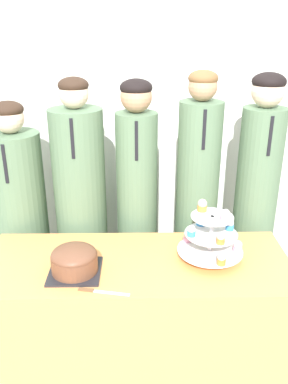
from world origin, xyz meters
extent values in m
cube|color=silver|center=(0.00, 1.33, 1.35)|extent=(9.00, 0.06, 2.70)
cube|color=#EF9951|center=(0.00, 0.30, 0.38)|extent=(1.53, 0.60, 0.77)
cube|color=#232328|center=(-0.30, 0.21, 0.77)|extent=(0.24, 0.24, 0.01)
cylinder|color=brown|center=(-0.30, 0.21, 0.82)|extent=(0.22, 0.22, 0.08)
ellipsoid|color=brown|center=(-0.30, 0.21, 0.87)|extent=(0.21, 0.21, 0.08)
cube|color=silver|center=(-0.11, 0.04, 0.77)|extent=(0.16, 0.05, 0.00)
cube|color=brown|center=(-0.23, 0.06, 0.77)|extent=(0.07, 0.03, 0.01)
cylinder|color=silver|center=(0.37, 0.32, 0.89)|extent=(0.02, 0.02, 0.24)
cylinder|color=silver|center=(0.37, 0.32, 0.82)|extent=(0.33, 0.33, 0.01)
cylinder|color=silver|center=(0.37, 0.32, 0.91)|extent=(0.26, 0.26, 0.01)
cylinder|color=silver|center=(0.37, 0.32, 1.00)|extent=(0.21, 0.21, 0.01)
cylinder|color=pink|center=(0.26, 0.41, 0.83)|extent=(0.04, 0.04, 0.03)
sphere|color=beige|center=(0.26, 0.41, 0.86)|extent=(0.04, 0.04, 0.04)
cylinder|color=white|center=(0.26, 0.24, 0.83)|extent=(0.04, 0.04, 0.03)
sphere|color=silver|center=(0.26, 0.24, 0.86)|extent=(0.04, 0.04, 0.04)
cylinder|color=orange|center=(0.40, 0.19, 0.83)|extent=(0.04, 0.04, 0.03)
sphere|color=silver|center=(0.40, 0.19, 0.86)|extent=(0.04, 0.04, 0.04)
cylinder|color=pink|center=(0.50, 0.30, 0.83)|extent=(0.05, 0.05, 0.02)
sphere|color=silver|center=(0.50, 0.30, 0.86)|extent=(0.04, 0.04, 0.04)
cylinder|color=#E5333D|center=(0.40, 0.45, 0.83)|extent=(0.05, 0.05, 0.03)
sphere|color=#F4E5C6|center=(0.40, 0.45, 0.86)|extent=(0.04, 0.04, 0.04)
cylinder|color=#3893DB|center=(0.33, 0.42, 0.93)|extent=(0.05, 0.05, 0.03)
sphere|color=beige|center=(0.33, 0.42, 0.96)|extent=(0.04, 0.04, 0.04)
cylinder|color=#3893DB|center=(0.26, 0.30, 0.92)|extent=(0.04, 0.04, 0.03)
sphere|color=white|center=(0.26, 0.30, 0.95)|extent=(0.04, 0.04, 0.04)
cylinder|color=orange|center=(0.39, 0.22, 0.92)|extent=(0.04, 0.04, 0.03)
sphere|color=white|center=(0.39, 0.22, 0.95)|extent=(0.04, 0.04, 0.04)
cylinder|color=#3893DB|center=(0.46, 0.36, 0.93)|extent=(0.04, 0.04, 0.03)
sphere|color=silver|center=(0.46, 0.36, 0.95)|extent=(0.04, 0.04, 0.04)
cylinder|color=orange|center=(0.32, 0.38, 1.02)|extent=(0.05, 0.05, 0.03)
sphere|color=beige|center=(0.32, 0.38, 1.05)|extent=(0.05, 0.05, 0.05)
cylinder|color=pink|center=(0.42, 0.27, 1.02)|extent=(0.04, 0.04, 0.03)
sphere|color=white|center=(0.42, 0.27, 1.05)|extent=(0.04, 0.04, 0.04)
cylinder|color=#567556|center=(-0.71, 0.82, 0.65)|extent=(0.32, 0.32, 1.29)
sphere|color=beige|center=(-0.71, 0.82, 1.38)|extent=(0.17, 0.17, 0.17)
ellipsoid|color=#332319|center=(-0.71, 0.82, 1.43)|extent=(0.18, 0.18, 0.10)
cube|color=black|center=(-0.71, 0.65, 1.16)|extent=(0.02, 0.01, 0.22)
cylinder|color=#567556|center=(-0.34, 0.82, 0.72)|extent=(0.31, 0.31, 1.43)
sphere|color=beige|center=(-0.34, 0.82, 1.51)|extent=(0.16, 0.16, 0.16)
ellipsoid|color=#332319|center=(-0.34, 0.82, 1.56)|extent=(0.17, 0.17, 0.09)
cube|color=black|center=(-0.34, 0.66, 1.30)|extent=(0.02, 0.01, 0.22)
cylinder|color=#567556|center=(0.00, 0.82, 0.70)|extent=(0.24, 0.24, 1.41)
sphere|color=tan|center=(0.00, 0.82, 1.50)|extent=(0.18, 0.18, 0.18)
ellipsoid|color=black|center=(0.00, 0.82, 1.54)|extent=(0.18, 0.18, 0.10)
cube|color=black|center=(0.00, 0.69, 1.28)|extent=(0.02, 0.01, 0.22)
cylinder|color=#567556|center=(0.36, 0.82, 0.73)|extent=(0.25, 0.25, 1.47)
sphere|color=tan|center=(0.36, 0.82, 1.55)|extent=(0.16, 0.16, 0.16)
ellipsoid|color=brown|center=(0.36, 0.82, 1.59)|extent=(0.16, 0.16, 0.09)
cube|color=black|center=(0.36, 0.69, 1.34)|extent=(0.02, 0.01, 0.22)
cylinder|color=#567556|center=(0.72, 0.82, 0.72)|extent=(0.25, 0.25, 1.43)
sphere|color=beige|center=(0.72, 0.82, 1.52)|extent=(0.18, 0.18, 0.18)
ellipsoid|color=black|center=(0.72, 0.82, 1.58)|extent=(0.19, 0.19, 0.10)
cube|color=black|center=(0.72, 0.69, 1.30)|extent=(0.02, 0.01, 0.22)
camera|label=1|loc=(0.01, -1.44, 1.86)|focal=38.00mm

